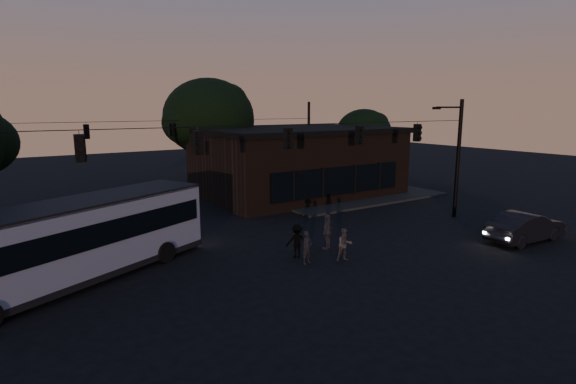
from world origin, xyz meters
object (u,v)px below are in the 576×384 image
pedestrian_a (307,247)px  pedestrian_d (297,241)px  pedestrian_c (327,231)px  bus (75,237)px  pedestrian_b (345,245)px  building (298,161)px  car (526,227)px

pedestrian_a → pedestrian_d: size_ratio=0.94×
pedestrian_a → pedestrian_c: bearing=18.1°
pedestrian_a → pedestrian_c: pedestrian_c is taller
bus → pedestrian_b: bus is taller
building → bus: (-18.21, -10.38, -0.85)m
bus → pedestrian_c: (11.13, -2.27, -0.94)m
bus → pedestrian_d: bearing=-40.1°
pedestrian_c → car: bearing=122.2°
building → bus: building is taller
bus → car: bus is taller
bus → pedestrian_d: (9.12, -2.48, -1.05)m
pedestrian_a → pedestrian_c: size_ratio=0.83×
car → pedestrian_b: 10.41m
pedestrian_a → bus: bearing=148.2°
pedestrian_b → building: bearing=77.5°
pedestrian_b → pedestrian_d: bearing=148.6°
building → bus: size_ratio=1.30×
building → pedestrian_d: 15.87m
car → pedestrian_a: (-11.63, 3.65, -0.03)m
bus → pedestrian_a: 9.71m
pedestrian_b → pedestrian_a: bearing=173.1°
building → pedestrian_b: bearing=-117.5°
bus → pedestrian_d: size_ratio=7.32×
pedestrian_b → pedestrian_c: size_ratio=0.84×
pedestrian_a → pedestrian_b: 1.78m
bus → pedestrian_b: (10.67, -4.11, -1.09)m
bus → pedestrian_d: bus is taller
car → pedestrian_c: bearing=67.1°
building → pedestrian_c: bearing=-119.2°
pedestrian_a → car: bearing=-28.3°
bus → car: (20.64, -7.09, -1.07)m
pedestrian_d → building: bearing=-98.8°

